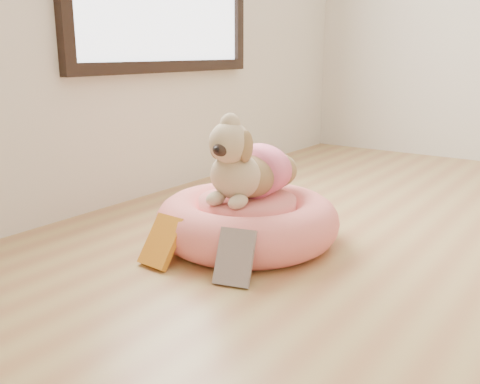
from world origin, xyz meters
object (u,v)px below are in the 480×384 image
Objects in this scene: dog at (248,154)px; book_yellow at (162,242)px; pet_bed at (247,221)px; book_white at (235,257)px.

book_yellow is at bearing -113.31° from dog.
dog reaches higher than pet_bed.
dog reaches higher than book_white.
dog is 2.44× the size of book_yellow.
pet_bed is at bearing -70.74° from dog.
book_white is at bearing -61.36° from pet_bed.
dog is (-0.00, 0.01, 0.27)m from pet_bed.
dog is 0.48m from book_white.
pet_bed is at bearing 102.84° from book_white.
pet_bed is 0.27m from dog.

